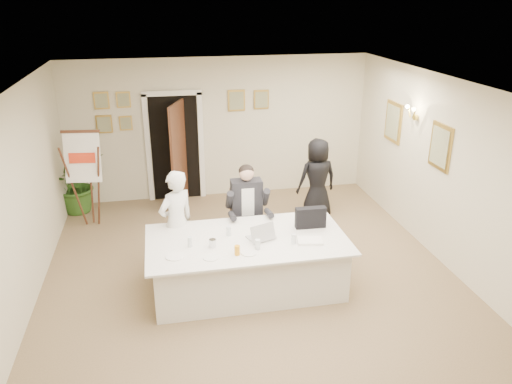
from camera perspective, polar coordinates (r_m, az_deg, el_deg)
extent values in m
plane|color=brown|center=(7.40, -0.38, -10.13)|extent=(7.00, 7.00, 0.00)
cube|color=white|center=(6.38, -0.44, 11.74)|extent=(6.00, 7.00, 0.02)
cube|color=beige|center=(10.06, -4.21, 7.26)|extent=(6.00, 0.10, 2.80)
cube|color=beige|center=(3.85, 10.10, -19.32)|extent=(6.00, 0.10, 2.80)
cube|color=beige|center=(6.91, -25.67, -1.82)|extent=(0.10, 7.00, 2.80)
cube|color=beige|center=(7.87, 21.60, 1.57)|extent=(0.10, 7.00, 2.80)
cube|color=black|center=(10.06, -9.24, 4.96)|extent=(0.92, 0.06, 2.10)
cube|color=white|center=(10.03, -12.21, 4.70)|extent=(0.10, 0.06, 2.20)
cube|color=white|center=(10.06, -6.27, 5.11)|extent=(0.10, 0.06, 2.20)
cube|color=#402414|center=(9.67, -8.82, 4.17)|extent=(0.33, 0.81, 2.02)
cube|color=silver|center=(7.07, -1.01, -8.25)|extent=(2.57, 1.28, 0.75)
cube|color=silver|center=(6.88, -1.03, -5.48)|extent=(2.75, 1.46, 0.03)
cube|color=white|center=(8.98, -19.16, 3.74)|extent=(0.62, 0.25, 0.85)
imported|color=silver|center=(7.36, -9.05, -3.50)|extent=(0.70, 0.64, 1.60)
imported|color=black|center=(9.19, 7.00, 1.50)|extent=(0.79, 0.56, 1.51)
imported|color=#2D581D|center=(10.04, -19.86, 0.93)|extent=(1.33, 1.32, 1.12)
cube|color=black|center=(7.18, 6.26, -2.92)|extent=(0.44, 0.13, 0.31)
cube|color=white|center=(6.83, 6.17, -5.56)|extent=(0.37, 0.29, 0.03)
cylinder|color=white|center=(6.51, -9.27, -7.29)|extent=(0.26, 0.26, 0.01)
cylinder|color=white|center=(6.42, -5.19, -7.48)|extent=(0.25, 0.25, 0.01)
cylinder|color=white|center=(6.51, -0.82, -6.97)|extent=(0.26, 0.26, 0.01)
cylinder|color=silver|center=(6.70, -7.56, -5.66)|extent=(0.06, 0.06, 0.14)
cylinder|color=silver|center=(6.58, 0.17, -6.02)|extent=(0.07, 0.07, 0.14)
cylinder|color=silver|center=(6.74, 4.34, -5.36)|extent=(0.08, 0.08, 0.14)
cylinder|color=silver|center=(6.95, -3.14, -4.45)|extent=(0.07, 0.07, 0.14)
cylinder|color=orange|center=(6.45, -2.16, -6.67)|extent=(0.07, 0.07, 0.13)
cylinder|color=silver|center=(6.67, -4.99, -5.84)|extent=(0.10, 0.10, 0.11)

